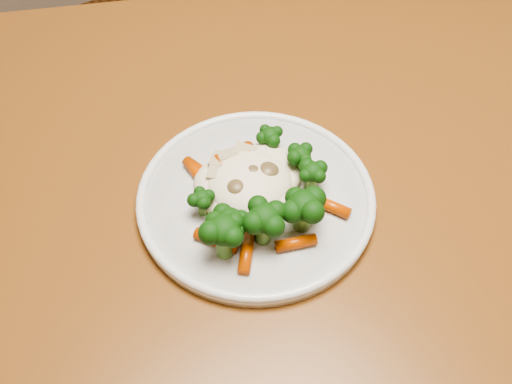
% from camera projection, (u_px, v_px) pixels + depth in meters
% --- Properties ---
extents(dining_table, '(1.50, 1.27, 0.75)m').
position_uv_depth(dining_table, '(268.00, 281.00, 0.72)').
color(dining_table, brown).
rests_on(dining_table, ground).
extents(plate, '(0.25, 0.25, 0.01)m').
position_uv_depth(plate, '(256.00, 200.00, 0.67)').
color(plate, white).
rests_on(plate, dining_table).
extents(meal, '(0.16, 0.16, 0.05)m').
position_uv_depth(meal, '(256.00, 195.00, 0.64)').
color(meal, '#F8EAC7').
rests_on(meal, plate).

